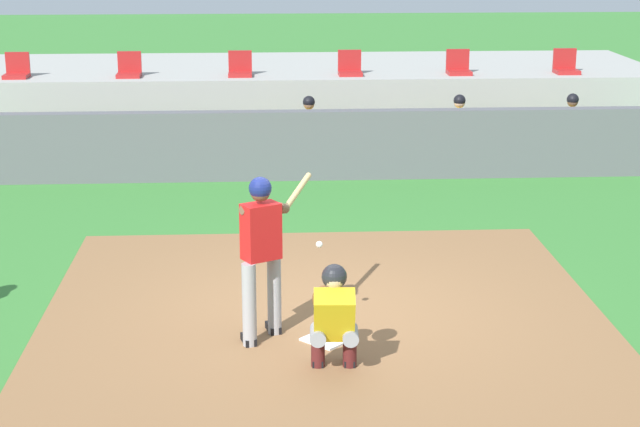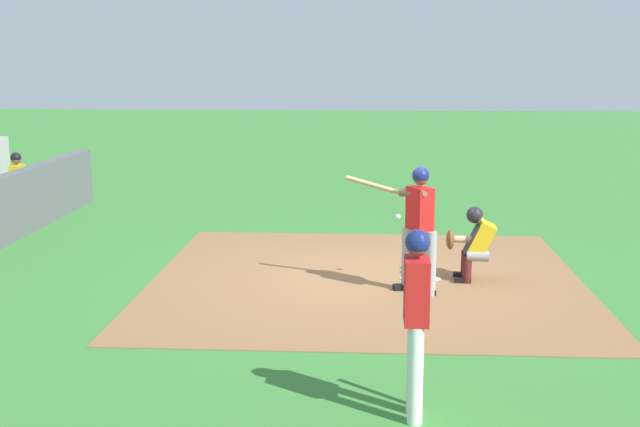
# 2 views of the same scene
# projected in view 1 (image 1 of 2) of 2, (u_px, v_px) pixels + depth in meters

# --- Properties ---
(ground_plane) EXTENTS (80.00, 80.00, 0.00)m
(ground_plane) POSITION_uv_depth(u_px,v_px,m) (323.00, 314.00, 11.97)
(ground_plane) COLOR #387A33
(dirt_infield) EXTENTS (6.40, 6.40, 0.01)m
(dirt_infield) POSITION_uv_depth(u_px,v_px,m) (323.00, 313.00, 11.97)
(dirt_infield) COLOR olive
(dirt_infield) RESTS_ON ground
(home_plate) EXTENTS (0.62, 0.62, 0.02)m
(home_plate) POSITION_uv_depth(u_px,v_px,m) (328.00, 339.00, 11.20)
(home_plate) COLOR white
(home_plate) RESTS_ON dirt_infield
(batter_at_plate) EXTENTS (0.82, 1.30, 1.80)m
(batter_at_plate) POSITION_uv_depth(u_px,v_px,m) (263.00, 247.00, 10.97)
(batter_at_plate) COLOR #99999E
(batter_at_plate) RESTS_ON ground
(catcher_crouched) EXTENTS (0.50, 1.50, 1.13)m
(catcher_crouched) POSITION_uv_depth(u_px,v_px,m) (333.00, 314.00, 10.29)
(catcher_crouched) COLOR gray
(catcher_crouched) RESTS_ON ground
(dugout_wall) EXTENTS (13.00, 0.30, 1.20)m
(dugout_wall) POSITION_uv_depth(u_px,v_px,m) (301.00, 145.00, 18.06)
(dugout_wall) COLOR #59595E
(dugout_wall) RESTS_ON ground
(dugout_bench) EXTENTS (11.80, 0.44, 0.45)m
(dugout_bench) POSITION_uv_depth(u_px,v_px,m) (299.00, 154.00, 19.12)
(dugout_bench) COLOR olive
(dugout_bench) RESTS_ON ground
(dugout_player_0) EXTENTS (0.49, 0.70, 1.30)m
(dugout_player_0) POSITION_uv_depth(u_px,v_px,m) (309.00, 131.00, 18.86)
(dugout_player_0) COLOR #939399
(dugout_player_0) RESTS_ON ground
(dugout_player_1) EXTENTS (0.49, 0.70, 1.30)m
(dugout_player_1) POSITION_uv_depth(u_px,v_px,m) (460.00, 130.00, 19.01)
(dugout_player_1) COLOR #939399
(dugout_player_1) RESTS_ON ground
(dugout_player_2) EXTENTS (0.49, 0.70, 1.30)m
(dugout_player_2) POSITION_uv_depth(u_px,v_px,m) (573.00, 128.00, 19.12)
(dugout_player_2) COLOR #939399
(dugout_player_2) RESTS_ON ground
(stands_platform) EXTENTS (15.00, 4.40, 1.40)m
(stands_platform) POSITION_uv_depth(u_px,v_px,m) (293.00, 98.00, 22.26)
(stands_platform) COLOR #9E9E99
(stands_platform) RESTS_ON ground
(stadium_seat_0) EXTENTS (0.46, 0.46, 0.48)m
(stadium_seat_0) POSITION_uv_depth(u_px,v_px,m) (17.00, 71.00, 20.28)
(stadium_seat_0) COLOR #A51E1E
(stadium_seat_0) RESTS_ON stands_platform
(stadium_seat_1) EXTENTS (0.46, 0.46, 0.48)m
(stadium_seat_1) POSITION_uv_depth(u_px,v_px,m) (129.00, 70.00, 20.39)
(stadium_seat_1) COLOR #A51E1E
(stadium_seat_1) RESTS_ON stands_platform
(stadium_seat_2) EXTENTS (0.46, 0.46, 0.48)m
(stadium_seat_2) POSITION_uv_depth(u_px,v_px,m) (240.00, 69.00, 20.51)
(stadium_seat_2) COLOR #A51E1E
(stadium_seat_2) RESTS_ON stands_platform
(stadium_seat_3) EXTENTS (0.46, 0.46, 0.48)m
(stadium_seat_3) POSITION_uv_depth(u_px,v_px,m) (350.00, 68.00, 20.63)
(stadium_seat_3) COLOR #A51E1E
(stadium_seat_3) RESTS_ON stands_platform
(stadium_seat_4) EXTENTS (0.46, 0.46, 0.48)m
(stadium_seat_4) POSITION_uv_depth(u_px,v_px,m) (458.00, 67.00, 20.75)
(stadium_seat_4) COLOR #A51E1E
(stadium_seat_4) RESTS_ON stands_platform
(stadium_seat_5) EXTENTS (0.46, 0.46, 0.48)m
(stadium_seat_5) POSITION_uv_depth(u_px,v_px,m) (566.00, 66.00, 20.86)
(stadium_seat_5) COLOR #A51E1E
(stadium_seat_5) RESTS_ON stands_platform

